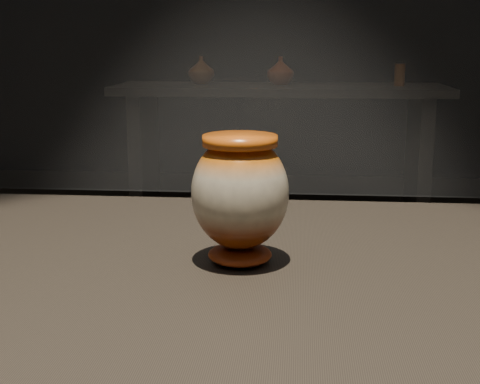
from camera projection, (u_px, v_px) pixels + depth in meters
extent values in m
cube|color=black|center=(124.00, 292.00, 0.83)|extent=(2.00, 0.80, 0.05)
ellipsoid|color=#662609|center=(240.00, 254.00, 0.86)|extent=(0.08, 0.08, 0.02)
ellipsoid|color=beige|center=(240.00, 193.00, 0.84)|extent=(0.13, 0.13, 0.14)
cylinder|color=orange|center=(240.00, 140.00, 0.83)|extent=(0.09, 0.09, 0.01)
cube|color=black|center=(280.00, 89.00, 4.05)|extent=(2.00, 0.60, 0.05)
cube|color=black|center=(144.00, 160.00, 4.22)|extent=(0.08, 0.50, 0.85)
cube|color=black|center=(418.00, 164.00, 4.08)|extent=(0.08, 0.50, 0.85)
imported|color=#8C3914|center=(201.00, 70.00, 4.12)|extent=(0.22, 0.22, 0.17)
imported|color=#662609|center=(280.00, 71.00, 4.05)|extent=(0.20, 0.20, 0.17)
cylinder|color=#8C3914|center=(400.00, 75.00, 3.97)|extent=(0.06, 0.06, 0.13)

